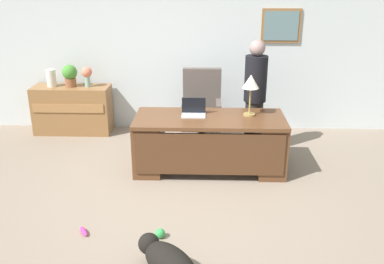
# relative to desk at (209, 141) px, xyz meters

# --- Properties ---
(ground_plane) EXTENTS (12.00, 12.00, 0.00)m
(ground_plane) POSITION_rel_desk_xyz_m (-0.37, -0.84, -0.41)
(ground_plane) COLOR gray
(back_wall) EXTENTS (7.00, 0.16, 2.70)m
(back_wall) POSITION_rel_desk_xyz_m (-0.36, 1.76, 0.94)
(back_wall) COLOR silver
(back_wall) RESTS_ON ground_plane
(desk) EXTENTS (2.00, 0.85, 0.75)m
(desk) POSITION_rel_desk_xyz_m (0.00, 0.00, 0.00)
(desk) COLOR brown
(desk) RESTS_ON ground_plane
(credenza) EXTENTS (1.26, 0.50, 0.79)m
(credenza) POSITION_rel_desk_xyz_m (-2.28, 1.41, -0.02)
(credenza) COLOR olive
(credenza) RESTS_ON ground_plane
(armchair) EXTENTS (0.60, 0.59, 1.15)m
(armchair) POSITION_rel_desk_xyz_m (-0.12, 1.06, 0.09)
(armchair) COLOR #564C47
(armchair) RESTS_ON ground_plane
(person_standing) EXTENTS (0.32, 0.32, 1.68)m
(person_standing) POSITION_rel_desk_xyz_m (0.65, 0.63, 0.45)
(person_standing) COLOR #262323
(person_standing) RESTS_ON ground_plane
(dog_lying) EXTENTS (0.65, 0.66, 0.30)m
(dog_lying) POSITION_rel_desk_xyz_m (-0.38, -2.21, -0.26)
(dog_lying) COLOR black
(dog_lying) RESTS_ON ground_plane
(laptop) EXTENTS (0.32, 0.22, 0.22)m
(laptop) POSITION_rel_desk_xyz_m (-0.22, 0.12, 0.39)
(laptop) COLOR #B2B5BA
(laptop) RESTS_ON desk
(desk_lamp) EXTENTS (0.22, 0.22, 0.56)m
(desk_lamp) POSITION_rel_desk_xyz_m (0.53, 0.13, 0.77)
(desk_lamp) COLOR #9E8447
(desk_lamp) RESTS_ON desk
(vase_with_flowers) EXTENTS (0.17, 0.17, 0.33)m
(vase_with_flowers) POSITION_rel_desk_xyz_m (-1.99, 1.41, 0.59)
(vase_with_flowers) COLOR #89AF9E
(vase_with_flowers) RESTS_ON credenza
(vase_empty) EXTENTS (0.15, 0.15, 0.28)m
(vase_empty) POSITION_rel_desk_xyz_m (-2.58, 1.41, 0.52)
(vase_empty) COLOR silver
(vase_empty) RESTS_ON credenza
(potted_plant) EXTENTS (0.24, 0.24, 0.36)m
(potted_plant) POSITION_rel_desk_xyz_m (-2.27, 1.41, 0.58)
(potted_plant) COLOR brown
(potted_plant) RESTS_ON credenza
(dog_toy_ball) EXTENTS (0.10, 0.10, 0.10)m
(dog_toy_ball) POSITION_rel_desk_xyz_m (-0.51, -1.63, -0.36)
(dog_toy_ball) COLOR green
(dog_toy_ball) RESTS_ON ground_plane
(dog_toy_bone) EXTENTS (0.14, 0.18, 0.05)m
(dog_toy_bone) POSITION_rel_desk_xyz_m (-1.31, -1.58, -0.39)
(dog_toy_bone) COLOR #D8338C
(dog_toy_bone) RESTS_ON ground_plane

